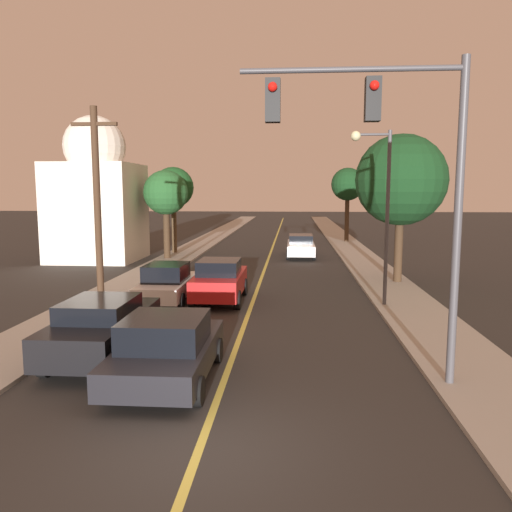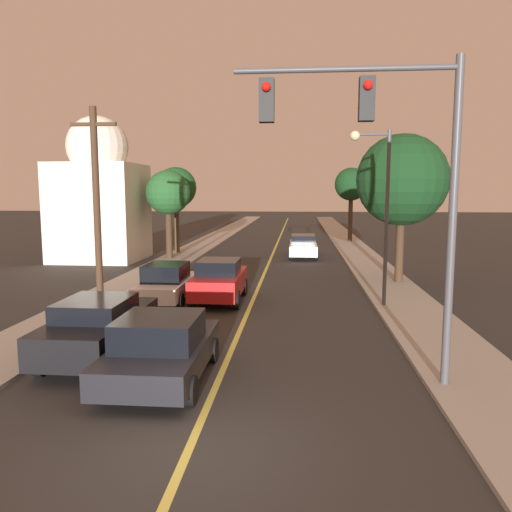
% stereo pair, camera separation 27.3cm
% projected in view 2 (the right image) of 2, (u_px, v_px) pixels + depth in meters
% --- Properties ---
extents(ground_plane, '(200.00, 200.00, 0.00)m').
position_uv_depth(ground_plane, '(189.00, 449.00, 8.40)').
color(ground_plane, '#2D2B28').
extents(road_surface, '(9.28, 80.00, 0.01)m').
position_uv_depth(road_surface, '(278.00, 241.00, 43.96)').
color(road_surface, '#2D2B28').
rests_on(road_surface, ground).
extents(sidewalk_left, '(2.50, 80.00, 0.12)m').
position_uv_depth(sidewalk_left, '(212.00, 239.00, 44.46)').
color(sidewalk_left, '#9E998E').
rests_on(sidewalk_left, ground).
extents(sidewalk_right, '(2.50, 80.00, 0.12)m').
position_uv_depth(sidewalk_right, '(346.00, 241.00, 43.45)').
color(sidewalk_right, '#9E998E').
rests_on(sidewalk_right, ground).
extents(car_near_lane_front, '(2.12, 4.21, 1.54)m').
position_uv_depth(car_near_lane_front, '(161.00, 348.00, 11.36)').
color(car_near_lane_front, black).
rests_on(car_near_lane_front, ground).
extents(car_near_lane_second, '(1.89, 4.14, 1.68)m').
position_uv_depth(car_near_lane_second, '(219.00, 280.00, 19.58)').
color(car_near_lane_second, red).
rests_on(car_near_lane_second, ground).
extents(car_outer_lane_front, '(1.96, 4.46, 1.60)m').
position_uv_depth(car_outer_lane_front, '(99.00, 327.00, 12.91)').
color(car_outer_lane_front, black).
rests_on(car_outer_lane_front, ground).
extents(car_outer_lane_second, '(1.84, 4.26, 1.53)m').
position_uv_depth(car_outer_lane_second, '(167.00, 283.00, 19.56)').
color(car_outer_lane_second, white).
rests_on(car_outer_lane_second, ground).
extents(car_far_oncoming, '(1.87, 4.99, 1.47)m').
position_uv_depth(car_far_oncoming, '(303.00, 246.00, 32.95)').
color(car_far_oncoming, white).
rests_on(car_far_oncoming, ground).
extents(traffic_signal_mast, '(4.73, 0.42, 6.96)m').
position_uv_depth(traffic_signal_mast, '(386.00, 156.00, 10.48)').
color(traffic_signal_mast, '#47474C').
rests_on(traffic_signal_mast, ground).
extents(streetlamp_right, '(1.47, 0.36, 6.38)m').
position_uv_depth(streetlamp_right, '(378.00, 193.00, 18.08)').
color(streetlamp_right, '#47474C').
rests_on(streetlamp_right, ground).
extents(utility_pole_left, '(1.60, 0.24, 7.07)m').
position_uv_depth(utility_pole_left, '(97.00, 206.00, 17.38)').
color(utility_pole_left, '#422D1E').
rests_on(utility_pole_left, ground).
extents(tree_left_near, '(2.77, 2.77, 5.85)m').
position_uv_depth(tree_left_near, '(176.00, 188.00, 34.07)').
color(tree_left_near, '#4C3823').
rests_on(tree_left_near, ground).
extents(tree_left_far, '(2.78, 2.78, 5.52)m').
position_uv_depth(tree_left_far, '(168.00, 193.00, 31.21)').
color(tree_left_far, '#3D2B1C').
rests_on(tree_left_far, ground).
extents(tree_right_near, '(4.17, 4.17, 6.80)m').
position_uv_depth(tree_right_near, '(402.00, 180.00, 22.73)').
color(tree_right_near, '#3D2B1C').
rests_on(tree_right_near, ground).
extents(tree_right_far, '(2.73, 2.73, 6.16)m').
position_uv_depth(tree_right_far, '(351.00, 185.00, 41.48)').
color(tree_right_far, '#3D2B1C').
rests_on(tree_right_far, ground).
extents(domed_building_left, '(5.10, 5.10, 8.94)m').
position_uv_depth(domed_building_left, '(99.00, 196.00, 31.23)').
color(domed_building_left, silver).
rests_on(domed_building_left, ground).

